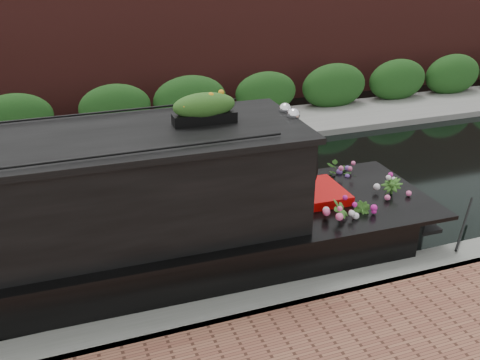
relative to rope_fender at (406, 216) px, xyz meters
name	(u,v)px	position (x,y,z in m)	size (l,w,h in m)	color
ground	(153,218)	(-4.33, 1.84, -0.19)	(80.00, 80.00, 0.00)	black
near_bank_coping	(202,327)	(-4.33, -1.46, -0.19)	(40.00, 0.60, 0.50)	slate
far_bank_path	(120,145)	(-4.33, 6.04, -0.19)	(40.00, 2.40, 0.34)	gray
far_hedge	(115,134)	(-4.33, 6.94, -0.19)	(40.00, 1.10, 2.80)	#1C4717
far_brick_wall	(105,113)	(-4.33, 9.04, -0.19)	(40.00, 1.00, 8.00)	#521F1B
rope_fender	(406,216)	(0.00, 0.00, 0.00)	(0.38, 0.38, 0.39)	olive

